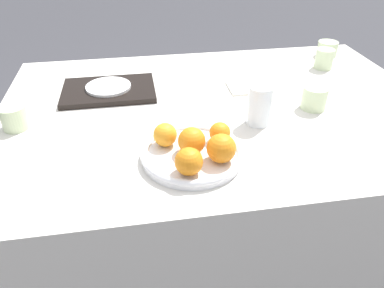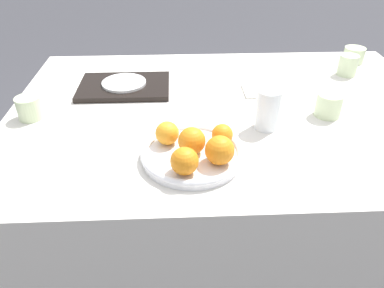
{
  "view_description": "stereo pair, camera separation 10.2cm",
  "coord_description": "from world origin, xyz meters",
  "px_view_note": "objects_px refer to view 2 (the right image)",
  "views": [
    {
      "loc": [
        -0.29,
        -1.14,
        1.36
      ],
      "look_at": [
        -0.15,
        -0.3,
        0.8
      ],
      "focal_mm": 35.0,
      "sensor_mm": 36.0,
      "label": 1
    },
    {
      "loc": [
        -0.19,
        -1.15,
        1.36
      ],
      "look_at": [
        -0.15,
        -0.3,
        0.8
      ],
      "focal_mm": 35.0,
      "sensor_mm": 36.0,
      "label": 2
    }
  ],
  "objects_px": {
    "orange_3": "(167,133)",
    "serving_tray": "(124,86)",
    "orange_1": "(222,135)",
    "cup_2": "(329,105)",
    "napkin": "(261,91)",
    "cup_1": "(348,65)",
    "orange_0": "(192,141)",
    "water_glass": "(268,109)",
    "fruit_platter": "(192,154)",
    "orange_4": "(220,150)",
    "cup_3": "(29,108)",
    "cup_0": "(354,55)",
    "side_plate": "(124,83)",
    "orange_2": "(184,161)"
  },
  "relations": [
    {
      "from": "orange_3",
      "to": "serving_tray",
      "type": "xyz_separation_m",
      "value": [
        -0.17,
        0.42,
        -0.04
      ]
    },
    {
      "from": "orange_1",
      "to": "cup_2",
      "type": "distance_m",
      "value": 0.42
    },
    {
      "from": "cup_2",
      "to": "napkin",
      "type": "bearing_deg",
      "value": 133.92
    },
    {
      "from": "cup_1",
      "to": "orange_1",
      "type": "bearing_deg",
      "value": -137.68
    },
    {
      "from": "orange_0",
      "to": "water_glass",
      "type": "relative_size",
      "value": 0.59
    },
    {
      "from": "fruit_platter",
      "to": "orange_4",
      "type": "xyz_separation_m",
      "value": [
        0.07,
        -0.05,
        0.04
      ]
    },
    {
      "from": "orange_1",
      "to": "cup_3",
      "type": "relative_size",
      "value": 0.75
    },
    {
      "from": "orange_1",
      "to": "water_glass",
      "type": "distance_m",
      "value": 0.2
    },
    {
      "from": "serving_tray",
      "to": "orange_4",
      "type": "bearing_deg",
      "value": -59.37
    },
    {
      "from": "fruit_platter",
      "to": "orange_0",
      "type": "distance_m",
      "value": 0.04
    },
    {
      "from": "cup_0",
      "to": "cup_3",
      "type": "height_order",
      "value": "cup_3"
    },
    {
      "from": "cup_1",
      "to": "cup_3",
      "type": "distance_m",
      "value": 1.22
    },
    {
      "from": "orange_0",
      "to": "cup_2",
      "type": "relative_size",
      "value": 0.9
    },
    {
      "from": "orange_0",
      "to": "side_plate",
      "type": "xyz_separation_m",
      "value": [
        -0.24,
        0.47,
        -0.03
      ]
    },
    {
      "from": "orange_3",
      "to": "water_glass",
      "type": "relative_size",
      "value": 0.52
    },
    {
      "from": "fruit_platter",
      "to": "cup_1",
      "type": "xyz_separation_m",
      "value": [
        0.66,
        0.56,
        0.03
      ]
    },
    {
      "from": "orange_1",
      "to": "orange_3",
      "type": "xyz_separation_m",
      "value": [
        -0.16,
        0.01,
        0.0
      ]
    },
    {
      "from": "orange_1",
      "to": "water_glass",
      "type": "xyz_separation_m",
      "value": [
        0.15,
        0.12,
        0.01
      ]
    },
    {
      "from": "orange_2",
      "to": "cup_0",
      "type": "bearing_deg",
      "value": 45.78
    },
    {
      "from": "cup_1",
      "to": "orange_3",
      "type": "bearing_deg",
      "value": -144.88
    },
    {
      "from": "orange_4",
      "to": "cup_0",
      "type": "relative_size",
      "value": 0.88
    },
    {
      "from": "napkin",
      "to": "cup_3",
      "type": "bearing_deg",
      "value": -168.61
    },
    {
      "from": "orange_3",
      "to": "cup_3",
      "type": "height_order",
      "value": "orange_3"
    },
    {
      "from": "orange_2",
      "to": "serving_tray",
      "type": "height_order",
      "value": "orange_2"
    },
    {
      "from": "orange_4",
      "to": "napkin",
      "type": "xyz_separation_m",
      "value": [
        0.21,
        0.47,
        -0.06
      ]
    },
    {
      "from": "cup_2",
      "to": "cup_1",
      "type": "bearing_deg",
      "value": 59.41
    },
    {
      "from": "napkin",
      "to": "water_glass",
      "type": "bearing_deg",
      "value": -98.35
    },
    {
      "from": "serving_tray",
      "to": "orange_0",
      "type": "bearing_deg",
      "value": -63.21
    },
    {
      "from": "cup_2",
      "to": "cup_3",
      "type": "distance_m",
      "value": 0.98
    },
    {
      "from": "orange_3",
      "to": "orange_2",
      "type": "bearing_deg",
      "value": -72.26
    },
    {
      "from": "orange_3",
      "to": "cup_2",
      "type": "xyz_separation_m",
      "value": [
        0.53,
        0.18,
        -0.02
      ]
    },
    {
      "from": "cup_3",
      "to": "orange_2",
      "type": "bearing_deg",
      "value": -34.87
    },
    {
      "from": "orange_4",
      "to": "cup_2",
      "type": "relative_size",
      "value": 0.93
    },
    {
      "from": "fruit_platter",
      "to": "napkin",
      "type": "height_order",
      "value": "fruit_platter"
    },
    {
      "from": "orange_4",
      "to": "cup_1",
      "type": "bearing_deg",
      "value": 46.07
    },
    {
      "from": "cup_3",
      "to": "water_glass",
      "type": "bearing_deg",
      "value": -7.25
    },
    {
      "from": "orange_0",
      "to": "cup_1",
      "type": "height_order",
      "value": "orange_0"
    },
    {
      "from": "side_plate",
      "to": "cup_3",
      "type": "distance_m",
      "value": 0.35
    },
    {
      "from": "water_glass",
      "to": "napkin",
      "type": "xyz_separation_m",
      "value": [
        0.04,
        0.26,
        -0.06
      ]
    },
    {
      "from": "fruit_platter",
      "to": "water_glass",
      "type": "height_order",
      "value": "water_glass"
    },
    {
      "from": "side_plate",
      "to": "orange_4",
      "type": "bearing_deg",
      "value": -59.37
    },
    {
      "from": "orange_0",
      "to": "orange_4",
      "type": "height_order",
      "value": "orange_4"
    },
    {
      "from": "orange_1",
      "to": "cup_3",
      "type": "height_order",
      "value": "orange_1"
    },
    {
      "from": "fruit_platter",
      "to": "cup_0",
      "type": "height_order",
      "value": "cup_0"
    },
    {
      "from": "fruit_platter",
      "to": "cup_1",
      "type": "height_order",
      "value": "cup_1"
    },
    {
      "from": "orange_2",
      "to": "cup_0",
      "type": "height_order",
      "value": "orange_2"
    },
    {
      "from": "fruit_platter",
      "to": "serving_tray",
      "type": "bearing_deg",
      "value": 116.75
    },
    {
      "from": "orange_4",
      "to": "side_plate",
      "type": "height_order",
      "value": "orange_4"
    },
    {
      "from": "orange_4",
      "to": "side_plate",
      "type": "relative_size",
      "value": 0.48
    },
    {
      "from": "orange_1",
      "to": "orange_4",
      "type": "height_order",
      "value": "orange_4"
    }
  ]
}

